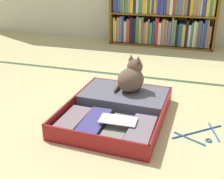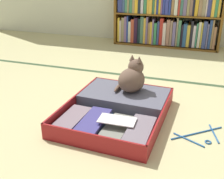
{
  "view_description": "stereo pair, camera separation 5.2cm",
  "coord_description": "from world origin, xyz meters",
  "px_view_note": "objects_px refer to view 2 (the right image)",
  "views": [
    {
      "loc": [
        0.4,
        -1.6,
        1.0
      ],
      "look_at": [
        -0.11,
        0.09,
        0.22
      ],
      "focal_mm": 44.41,
      "sensor_mm": 36.0,
      "label": 1
    },
    {
      "loc": [
        0.45,
        -1.58,
        1.0
      ],
      "look_at": [
        -0.11,
        0.09,
        0.22
      ],
      "focal_mm": 44.41,
      "sensor_mm": 36.0,
      "label": 2
    }
  ],
  "objects_px": {
    "open_suitcase": "(119,108)",
    "clothes_hanger": "(201,136)",
    "black_cat": "(132,78)",
    "bookshelf": "(166,16)"
  },
  "relations": [
    {
      "from": "open_suitcase",
      "to": "black_cat",
      "type": "bearing_deg",
      "value": 76.43
    },
    {
      "from": "open_suitcase",
      "to": "clothes_hanger",
      "type": "bearing_deg",
      "value": -11.0
    },
    {
      "from": "bookshelf",
      "to": "clothes_hanger",
      "type": "bearing_deg",
      "value": -75.36
    },
    {
      "from": "bookshelf",
      "to": "clothes_hanger",
      "type": "relative_size",
      "value": 4.52
    },
    {
      "from": "black_cat",
      "to": "open_suitcase",
      "type": "bearing_deg",
      "value": -103.57
    },
    {
      "from": "black_cat",
      "to": "clothes_hanger",
      "type": "height_order",
      "value": "black_cat"
    },
    {
      "from": "open_suitcase",
      "to": "black_cat",
      "type": "height_order",
      "value": "black_cat"
    },
    {
      "from": "open_suitcase",
      "to": "black_cat",
      "type": "relative_size",
      "value": 3.12
    },
    {
      "from": "bookshelf",
      "to": "black_cat",
      "type": "relative_size",
      "value": 5.02
    },
    {
      "from": "bookshelf",
      "to": "open_suitcase",
      "type": "distance_m",
      "value": 2.12
    }
  ]
}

